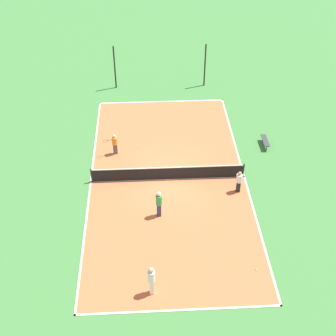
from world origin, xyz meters
TOP-DOWN VIEW (x-y plane):
  - ground_plane at (0.00, 0.00)m, footprint 80.00×80.00m
  - court_surface at (0.00, 0.00)m, footprint 9.72×19.26m
  - tennis_net at (0.00, 0.00)m, footprint 9.52×0.10m
  - bench at (6.81, 3.28)m, footprint 0.36×1.45m
  - player_far_white at (4.17, -1.37)m, footprint 0.42×0.42m
  - player_center_orange at (-3.38, 2.88)m, footprint 0.99×0.60m
  - player_near_white at (-1.24, -8.52)m, footprint 0.39×0.39m
  - player_far_green at (-0.68, -3.21)m, footprint 0.38×0.38m
  - tennis_ball_near_net at (-2.53, 7.52)m, footprint 0.07×0.07m
  - tennis_ball_left_sideline at (4.06, -7.43)m, footprint 0.07×0.07m
  - tennis_ball_far_baseline at (-1.80, 3.48)m, footprint 0.07×0.07m
  - tennis_ball_right_alley at (-3.39, 5.22)m, footprint 0.07×0.07m
  - fence_post_back_left at (-3.64, 12.11)m, footprint 0.12×0.12m
  - fence_post_back_right at (3.64, 12.11)m, footprint 0.12×0.12m

SIDE VIEW (x-z plane):
  - ground_plane at x=0.00m, z-range 0.00..0.00m
  - court_surface at x=0.00m, z-range 0.00..0.02m
  - tennis_ball_near_net at x=-2.53m, z-range 0.02..0.09m
  - tennis_ball_left_sideline at x=4.06m, z-range 0.02..0.09m
  - tennis_ball_far_baseline at x=-1.80m, z-range 0.02..0.09m
  - tennis_ball_right_alley at x=-3.39m, z-range 0.02..0.09m
  - bench at x=6.81m, z-range 0.16..0.61m
  - tennis_net at x=0.00m, z-range 0.03..1.01m
  - player_far_white at x=4.17m, z-range 0.11..1.60m
  - player_center_orange at x=-3.38m, z-range 0.12..1.64m
  - player_far_green at x=-0.68m, z-range 0.15..1.90m
  - player_near_white at x=-1.24m, z-range 0.16..1.97m
  - fence_post_back_left at x=-3.64m, z-range 0.00..3.60m
  - fence_post_back_right at x=3.64m, z-range 0.00..3.60m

